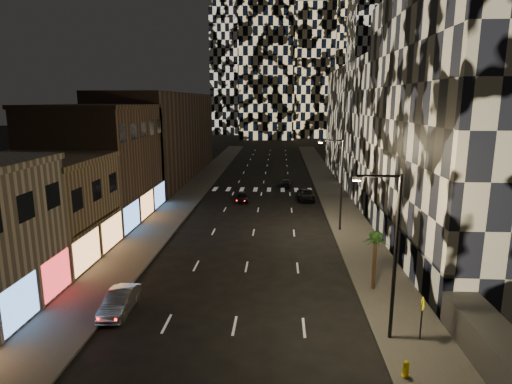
# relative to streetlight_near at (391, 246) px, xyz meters

# --- Properties ---
(sidewalk_left) EXTENTS (4.00, 120.00, 0.15)m
(sidewalk_left) POSITION_rel_streetlight_near_xyz_m (-18.35, 40.00, -5.28)
(sidewalk_left) COLOR #47443F
(sidewalk_left) RESTS_ON ground
(sidewalk_right) EXTENTS (4.00, 120.00, 0.15)m
(sidewalk_right) POSITION_rel_streetlight_near_xyz_m (1.65, 40.00, -5.28)
(sidewalk_right) COLOR #47443F
(sidewalk_right) RESTS_ON ground
(curb_left) EXTENTS (0.20, 120.00, 0.15)m
(curb_left) POSITION_rel_streetlight_near_xyz_m (-16.25, 40.00, -5.28)
(curb_left) COLOR #4C4C47
(curb_left) RESTS_ON ground
(curb_right) EXTENTS (0.20, 120.00, 0.15)m
(curb_right) POSITION_rel_streetlight_near_xyz_m (-0.45, 40.00, -5.28)
(curb_right) COLOR #4C4C47
(curb_right) RESTS_ON ground
(retail_tan) EXTENTS (10.00, 10.00, 8.00)m
(retail_tan) POSITION_rel_streetlight_near_xyz_m (-25.35, 11.00, -1.35)
(retail_tan) COLOR #7A6349
(retail_tan) RESTS_ON ground
(retail_brown) EXTENTS (10.00, 15.00, 12.00)m
(retail_brown) POSITION_rel_streetlight_near_xyz_m (-25.35, 23.50, 0.65)
(retail_brown) COLOR #4F3A2C
(retail_brown) RESTS_ON ground
(retail_filler_left) EXTENTS (10.00, 40.00, 14.00)m
(retail_filler_left) POSITION_rel_streetlight_near_xyz_m (-25.35, 50.00, 1.65)
(retail_filler_left) COLOR #4F3A2C
(retail_filler_left) RESTS_ON ground
(midrise_right) EXTENTS (16.00, 25.00, 22.00)m
(midrise_right) POSITION_rel_streetlight_near_xyz_m (11.65, 14.50, 5.65)
(midrise_right) COLOR #232326
(midrise_right) RESTS_ON ground
(midrise_base) EXTENTS (0.60, 25.00, 3.00)m
(midrise_base) POSITION_rel_streetlight_near_xyz_m (3.95, 14.50, -3.85)
(midrise_base) COLOR #383838
(midrise_base) RESTS_ON ground
(plinth_right) EXTENTS (2.00, 8.00, 2.00)m
(plinth_right) POSITION_rel_streetlight_near_xyz_m (4.65, -2.00, -4.35)
(plinth_right) COLOR #383838
(plinth_right) RESTS_ON ground
(midrise_filler_right) EXTENTS (16.00, 40.00, 18.00)m
(midrise_filler_right) POSITION_rel_streetlight_near_xyz_m (11.65, 47.00, 3.65)
(midrise_filler_right) COLOR #232326
(midrise_filler_right) RESTS_ON ground
(streetlight_near) EXTENTS (2.55, 0.25, 9.00)m
(streetlight_near) POSITION_rel_streetlight_near_xyz_m (0.00, 0.00, 0.00)
(streetlight_near) COLOR black
(streetlight_near) RESTS_ON sidewalk_right
(streetlight_far) EXTENTS (2.55, 0.25, 9.00)m
(streetlight_far) POSITION_rel_streetlight_near_xyz_m (0.00, 20.00, 0.00)
(streetlight_far) COLOR black
(streetlight_far) RESTS_ON sidewalk_right
(car_silver_parked) EXTENTS (1.52, 4.21, 1.38)m
(car_silver_parked) POSITION_rel_streetlight_near_xyz_m (-15.55, 2.25, -4.66)
(car_silver_parked) COLOR gray
(car_silver_parked) RESTS_ON ground
(car_dark_midlane) EXTENTS (2.00, 3.99, 1.30)m
(car_dark_midlane) POSITION_rel_streetlight_near_xyz_m (-10.64, 32.07, -4.70)
(car_dark_midlane) COLOR black
(car_dark_midlane) RESTS_ON ground
(car_dark_oncoming) EXTENTS (1.98, 4.17, 1.18)m
(car_dark_oncoming) POSITION_rel_streetlight_near_xyz_m (-4.85, 42.30, -4.76)
(car_dark_oncoming) COLOR black
(car_dark_oncoming) RESTS_ON ground
(car_dark_rightlane) EXTENTS (2.23, 4.80, 1.33)m
(car_dark_rightlane) POSITION_rel_streetlight_near_xyz_m (-2.35, 33.53, -4.69)
(car_dark_rightlane) COLOR black
(car_dark_rightlane) RESTS_ON ground
(fire_hydrant) EXTENTS (0.38, 0.37, 0.77)m
(fire_hydrant) POSITION_rel_streetlight_near_xyz_m (0.15, -3.37, -4.84)
(fire_hydrant) COLOR yellow
(fire_hydrant) RESTS_ON sidewalk_right
(ped_sign) EXTENTS (0.20, 0.81, 2.46)m
(ped_sign) POSITION_rel_streetlight_near_xyz_m (1.82, -0.11, -3.55)
(ped_sign) COLOR black
(ped_sign) RESTS_ON sidewalk_right
(palm_tree) EXTENTS (2.04, 2.02, 4.01)m
(palm_tree) POSITION_rel_streetlight_near_xyz_m (0.65, 6.24, -1.90)
(palm_tree) COLOR #47331E
(palm_tree) RESTS_ON sidewalk_right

